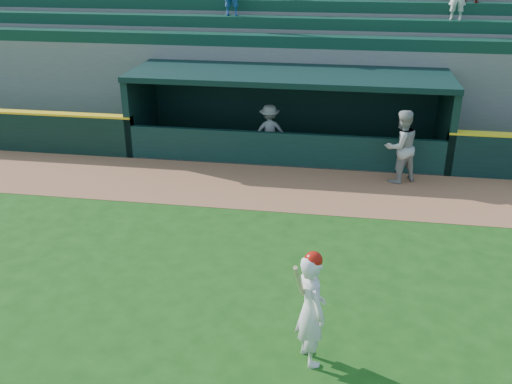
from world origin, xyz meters
The scene contains 7 objects.
ground centered at (0.00, 0.00, 0.00)m, with size 120.00×120.00×0.00m, color #184611.
warning_track centered at (0.00, 4.90, 0.01)m, with size 40.00×3.00×0.01m, color #955D3B.
dugout_player_front centered at (3.21, 5.83, 0.99)m, with size 0.96×0.75×1.98m, color #A8A8A2.
dugout_player_inside centered at (-0.49, 7.19, 0.80)m, with size 1.04×0.60×1.61m, color gray.
dugout centered at (0.00, 8.00, 1.36)m, with size 9.40×2.80×2.46m.
stands centered at (0.03, 12.57, 2.40)m, with size 34.50×6.25×7.10m.
batter_at_plate centered at (1.37, -1.74, 0.96)m, with size 0.70×0.88×1.93m.
Camera 1 is at (1.67, -8.86, 5.98)m, focal length 40.00 mm.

